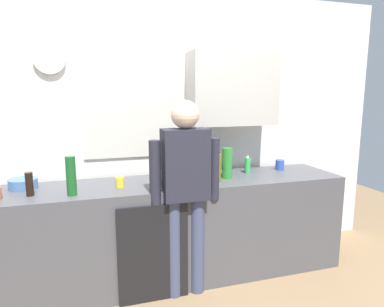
% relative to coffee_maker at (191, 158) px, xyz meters
% --- Properties ---
extents(ground_plane, '(8.00, 8.00, 0.00)m').
position_rel_coffee_maker_xyz_m(ground_plane, '(-0.22, -0.56, -1.03)').
color(ground_plane, '#8C6D4C').
extents(kitchen_counter, '(3.06, 0.64, 0.89)m').
position_rel_coffee_maker_xyz_m(kitchen_counter, '(-0.22, -0.26, -0.59)').
color(kitchen_counter, '#4C4C51').
rests_on(kitchen_counter, ground_plane).
extents(dishwasher_panel, '(0.56, 0.02, 0.80)m').
position_rel_coffee_maker_xyz_m(dishwasher_panel, '(-0.49, -0.59, -0.64)').
color(dishwasher_panel, black).
rests_on(dishwasher_panel, ground_plane).
extents(back_wall_assembly, '(4.66, 0.42, 2.60)m').
position_rel_coffee_maker_xyz_m(back_wall_assembly, '(-0.15, 0.15, 0.32)').
color(back_wall_assembly, white).
rests_on(back_wall_assembly, ground_plane).
extents(coffee_maker, '(0.20, 0.20, 0.33)m').
position_rel_coffee_maker_xyz_m(coffee_maker, '(0.00, 0.00, 0.00)').
color(coffee_maker, black).
rests_on(coffee_maker, kitchen_counter).
extents(bottle_clear_soda, '(0.09, 0.09, 0.28)m').
position_rel_coffee_maker_xyz_m(bottle_clear_soda, '(0.25, -0.29, -0.01)').
color(bottle_clear_soda, '#2D8C33').
rests_on(bottle_clear_soda, kitchen_counter).
extents(bottle_dark_sauce, '(0.06, 0.06, 0.18)m').
position_rel_coffee_maker_xyz_m(bottle_dark_sauce, '(-1.38, -0.35, -0.06)').
color(bottle_dark_sauce, black).
rests_on(bottle_dark_sauce, kitchen_counter).
extents(bottle_olive_oil, '(0.06, 0.06, 0.25)m').
position_rel_coffee_maker_xyz_m(bottle_olive_oil, '(0.12, -0.39, -0.02)').
color(bottle_olive_oil, olive).
rests_on(bottle_olive_oil, kitchen_counter).
extents(bottle_red_vinegar, '(0.06, 0.06, 0.22)m').
position_rel_coffee_maker_xyz_m(bottle_red_vinegar, '(-0.29, -0.24, -0.04)').
color(bottle_red_vinegar, maroon).
rests_on(bottle_red_vinegar, kitchen_counter).
extents(bottle_green_wine, '(0.07, 0.07, 0.30)m').
position_rel_coffee_maker_xyz_m(bottle_green_wine, '(-1.08, -0.42, 0.00)').
color(bottle_green_wine, '#195923').
rests_on(bottle_green_wine, kitchen_counter).
extents(cup_blue_mug, '(0.08, 0.08, 0.10)m').
position_rel_coffee_maker_xyz_m(cup_blue_mug, '(0.90, -0.12, -0.10)').
color(cup_blue_mug, '#3351B2').
rests_on(cup_blue_mug, kitchen_counter).
extents(cup_yellow_cup, '(0.07, 0.07, 0.08)m').
position_rel_coffee_maker_xyz_m(cup_yellow_cup, '(-0.71, -0.31, -0.10)').
color(cup_yellow_cup, yellow).
rests_on(cup_yellow_cup, kitchen_counter).
extents(mixing_bowl, '(0.22, 0.22, 0.08)m').
position_rel_coffee_maker_xyz_m(mixing_bowl, '(-1.46, -0.11, -0.11)').
color(mixing_bowl, '#4C72A5').
rests_on(mixing_bowl, kitchen_counter).
extents(dish_soap, '(0.06, 0.06, 0.18)m').
position_rel_coffee_maker_xyz_m(dish_soap, '(0.52, -0.15, -0.07)').
color(dish_soap, green).
rests_on(dish_soap, kitchen_counter).
extents(storage_canister, '(0.14, 0.14, 0.17)m').
position_rel_coffee_maker_xyz_m(storage_canister, '(-0.36, -0.45, -0.06)').
color(storage_canister, silver).
rests_on(storage_canister, kitchen_counter).
extents(person_at_sink, '(0.57, 0.22, 1.60)m').
position_rel_coffee_maker_xyz_m(person_at_sink, '(-0.22, -0.56, -0.09)').
color(person_at_sink, '#3F4766').
rests_on(person_at_sink, ground_plane).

